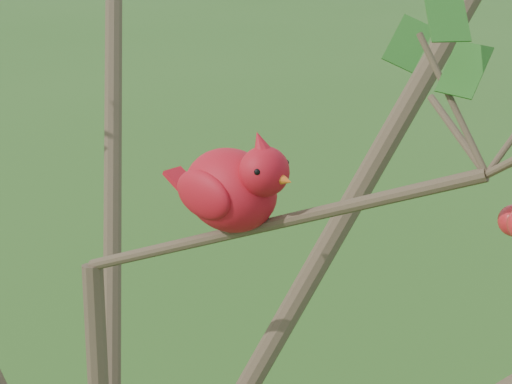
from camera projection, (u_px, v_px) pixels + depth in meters
crabapple_tree at (77, 197)px, 1.07m from camera, size 2.35×2.05×2.95m
cardinal at (234, 187)px, 1.08m from camera, size 0.24×0.16×0.17m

